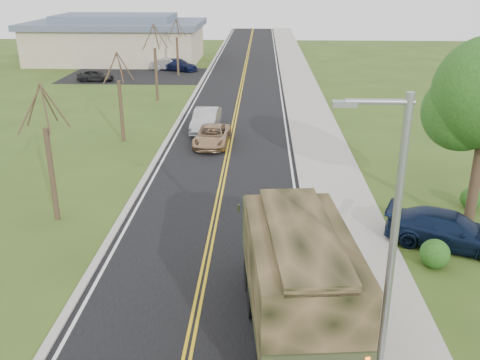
# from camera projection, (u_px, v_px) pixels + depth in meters

# --- Properties ---
(road) EXTENTS (8.00, 120.00, 0.01)m
(road) POSITION_uv_depth(u_px,v_px,m) (241.00, 87.00, 51.50)
(road) COLOR black
(road) RESTS_ON ground
(curb_right) EXTENTS (0.30, 120.00, 0.12)m
(curb_right) POSITION_uv_depth(u_px,v_px,m) (284.00, 87.00, 51.32)
(curb_right) COLOR #9E998E
(curb_right) RESTS_ON ground
(sidewalk_right) EXTENTS (3.20, 120.00, 0.10)m
(sidewalk_right) POSITION_uv_depth(u_px,v_px,m) (303.00, 87.00, 51.25)
(sidewalk_right) COLOR #9E998E
(sidewalk_right) RESTS_ON ground
(curb_left) EXTENTS (0.30, 120.00, 0.10)m
(curb_left) POSITION_uv_depth(u_px,v_px,m) (198.00, 87.00, 51.65)
(curb_left) COLOR #9E998E
(curb_left) RESTS_ON ground
(street_light) EXTENTS (1.65, 0.22, 8.00)m
(street_light) POSITION_uv_depth(u_px,v_px,m) (388.00, 250.00, 11.96)
(street_light) COLOR gray
(street_light) RESTS_ON ground
(bare_tree_a) EXTENTS (1.93, 2.26, 6.08)m
(bare_tree_a) POSITION_uv_depth(u_px,v_px,m) (50.00, 164.00, 22.87)
(bare_tree_a) COLOR #38281C
(bare_tree_a) RESTS_ON ground
(bare_tree_b) EXTENTS (1.83, 2.14, 5.73)m
(bare_tree_b) POSITION_uv_depth(u_px,v_px,m) (121.00, 104.00, 34.11)
(bare_tree_b) COLOR #38281C
(bare_tree_b) RESTS_ON ground
(bare_tree_c) EXTENTS (2.04, 2.39, 6.42)m
(bare_tree_c) POSITION_uv_depth(u_px,v_px,m) (156.00, 68.00, 45.18)
(bare_tree_c) COLOR #38281C
(bare_tree_c) RESTS_ON ground
(bare_tree_d) EXTENTS (1.88, 2.20, 5.91)m
(bare_tree_d) POSITION_uv_depth(u_px,v_px,m) (177.00, 52.00, 56.45)
(bare_tree_d) COLOR #38281C
(bare_tree_d) RESTS_ON ground
(commercial_building) EXTENTS (25.50, 21.50, 5.65)m
(commercial_building) POSITION_uv_depth(u_px,v_px,m) (117.00, 39.00, 66.05)
(commercial_building) COLOR tan
(commercial_building) RESTS_ON ground
(military_truck) EXTENTS (3.39, 7.87, 3.82)m
(military_truck) POSITION_uv_depth(u_px,v_px,m) (296.00, 268.00, 15.58)
(military_truck) COLOR black
(military_truck) RESTS_ON ground
(suv_champagne) EXTENTS (2.26, 4.55, 1.24)m
(suv_champagne) POSITION_uv_depth(u_px,v_px,m) (212.00, 136.00, 33.91)
(suv_champagne) COLOR #A5825D
(suv_champagne) RESTS_ON ground
(sedan_silver) EXTENTS (1.82, 4.69, 1.52)m
(sedan_silver) POSITION_uv_depth(u_px,v_px,m) (206.00, 120.00, 37.02)
(sedan_silver) COLOR #A1A2A6
(sedan_silver) RESTS_ON ground
(pickup_navy) EXTENTS (5.27, 3.66, 1.42)m
(pickup_navy) POSITION_uv_depth(u_px,v_px,m) (449.00, 230.00, 21.22)
(pickup_navy) COLOR #0E1A35
(pickup_navy) RESTS_ON ground
(lot_car_dark) EXTENTS (3.70, 1.68, 1.23)m
(lot_car_dark) POSITION_uv_depth(u_px,v_px,m) (95.00, 75.00, 54.18)
(lot_car_dark) COLOR black
(lot_car_dark) RESTS_ON ground
(lot_car_silver) EXTENTS (4.30, 1.93, 1.37)m
(lot_car_silver) POSITION_uv_depth(u_px,v_px,m) (170.00, 64.00, 60.57)
(lot_car_silver) COLOR #B1B0B6
(lot_car_silver) RESTS_ON ground
(lot_car_navy) EXTENTS (4.87, 3.48, 1.31)m
(lot_car_navy) POSITION_uv_depth(u_px,v_px,m) (179.00, 65.00, 60.22)
(lot_car_navy) COLOR #0E1536
(lot_car_navy) RESTS_ON ground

